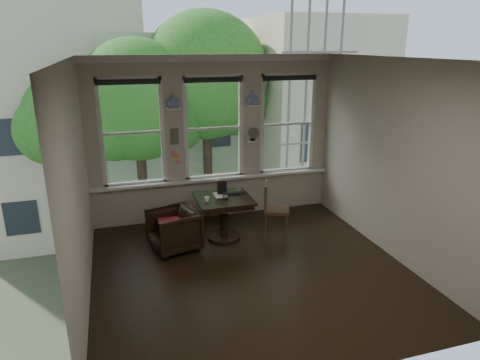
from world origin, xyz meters
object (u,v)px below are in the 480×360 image
object	(u,v)px
table	(224,218)
laptop	(236,194)
mug	(207,199)
side_chair_right	(277,209)
armchair_left	(174,230)

from	to	relation	value
table	laptop	size ratio (longest dim) A/B	3.00
laptop	mug	bearing A→B (deg)	-155.89
table	mug	distance (m)	0.53
side_chair_right	laptop	xyz separation A→B (m)	(-0.68, 0.13, 0.30)
laptop	mug	size ratio (longest dim) A/B	3.41
table	mug	world-z (taller)	mug
armchair_left	side_chair_right	xyz separation A→B (m)	(1.79, 0.07, 0.13)
table	side_chair_right	size ratio (longest dim) A/B	0.98
table	mug	size ratio (longest dim) A/B	10.22
side_chair_right	laptop	distance (m)	0.76
mug	table	bearing A→B (deg)	20.68
table	laptop	distance (m)	0.46
table	side_chair_right	distance (m)	0.93
table	mug	bearing A→B (deg)	-159.32
laptop	mug	xyz separation A→B (m)	(-0.55, -0.17, 0.03)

